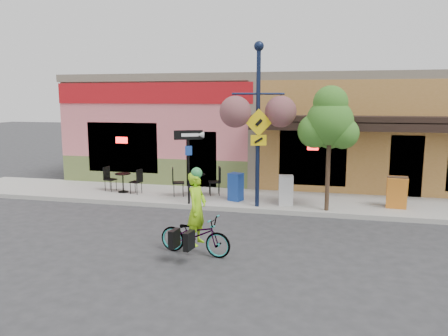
{
  "coord_description": "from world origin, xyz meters",
  "views": [
    {
      "loc": [
        1.66,
        -12.61,
        3.57
      ],
      "look_at": [
        -1.42,
        0.5,
        1.4
      ],
      "focal_mm": 35.0,
      "sensor_mm": 36.0,
      "label": 1
    }
  ],
  "objects_px": {
    "one_way_sign": "(189,167)",
    "newspaper_box_grey": "(286,190)",
    "bicycle": "(195,235)",
    "cyclist_rider": "(197,219)",
    "building": "(289,127)",
    "lamp_post": "(258,126)",
    "street_tree": "(329,148)",
    "newspaper_box_blue": "(236,187)"
  },
  "relations": [
    {
      "from": "cyclist_rider",
      "to": "newspaper_box_grey",
      "type": "relative_size",
      "value": 1.74
    },
    {
      "from": "cyclist_rider",
      "to": "newspaper_box_blue",
      "type": "relative_size",
      "value": 1.79
    },
    {
      "from": "cyclist_rider",
      "to": "street_tree",
      "type": "xyz_separation_m",
      "value": [
        2.89,
        4.2,
        1.23
      ]
    },
    {
      "from": "cyclist_rider",
      "to": "one_way_sign",
      "type": "relative_size",
      "value": 0.7
    },
    {
      "from": "bicycle",
      "to": "newspaper_box_grey",
      "type": "distance_m",
      "value": 4.91
    },
    {
      "from": "bicycle",
      "to": "newspaper_box_grey",
      "type": "relative_size",
      "value": 1.83
    },
    {
      "from": "lamp_post",
      "to": "newspaper_box_blue",
      "type": "bearing_deg",
      "value": 124.09
    },
    {
      "from": "cyclist_rider",
      "to": "newspaper_box_blue",
      "type": "xyz_separation_m",
      "value": [
        -0.1,
        4.83,
        -0.22
      ]
    },
    {
      "from": "building",
      "to": "bicycle",
      "type": "bearing_deg",
      "value": -96.24
    },
    {
      "from": "cyclist_rider",
      "to": "building",
      "type": "bearing_deg",
      "value": 3.38
    },
    {
      "from": "street_tree",
      "to": "cyclist_rider",
      "type": "bearing_deg",
      "value": -124.48
    },
    {
      "from": "bicycle",
      "to": "street_tree",
      "type": "xyz_separation_m",
      "value": [
        2.94,
        4.2,
        1.61
      ]
    },
    {
      "from": "newspaper_box_grey",
      "to": "street_tree",
      "type": "distance_m",
      "value": 1.98
    },
    {
      "from": "bicycle",
      "to": "newspaper_box_blue",
      "type": "bearing_deg",
      "value": 9.95
    },
    {
      "from": "newspaper_box_grey",
      "to": "newspaper_box_blue",
      "type": "bearing_deg",
      "value": 164.63
    },
    {
      "from": "building",
      "to": "newspaper_box_blue",
      "type": "distance_m",
      "value": 6.39
    },
    {
      "from": "lamp_post",
      "to": "newspaper_box_blue",
      "type": "xyz_separation_m",
      "value": [
        -0.82,
        0.62,
        -2.09
      ]
    },
    {
      "from": "bicycle",
      "to": "newspaper_box_grey",
      "type": "xyz_separation_m",
      "value": [
        1.64,
        4.63,
        0.17
      ]
    },
    {
      "from": "lamp_post",
      "to": "one_way_sign",
      "type": "distance_m",
      "value": 2.6
    },
    {
      "from": "lamp_post",
      "to": "street_tree",
      "type": "xyz_separation_m",
      "value": [
        2.16,
        -0.01,
        -0.65
      ]
    },
    {
      "from": "newspaper_box_blue",
      "to": "lamp_post",
      "type": "bearing_deg",
      "value": -15.87
    },
    {
      "from": "newspaper_box_blue",
      "to": "newspaper_box_grey",
      "type": "distance_m",
      "value": 1.71
    },
    {
      "from": "one_way_sign",
      "to": "newspaper_box_grey",
      "type": "bearing_deg",
      "value": -13.82
    },
    {
      "from": "cyclist_rider",
      "to": "one_way_sign",
      "type": "bearing_deg",
      "value": 29.63
    },
    {
      "from": "lamp_post",
      "to": "bicycle",
      "type": "bearing_deg",
      "value": -119.34
    },
    {
      "from": "lamp_post",
      "to": "one_way_sign",
      "type": "height_order",
      "value": "lamp_post"
    },
    {
      "from": "newspaper_box_blue",
      "to": "street_tree",
      "type": "bearing_deg",
      "value": 9.22
    },
    {
      "from": "building",
      "to": "newspaper_box_grey",
      "type": "xyz_separation_m",
      "value": [
        0.45,
        -6.26,
        -1.62
      ]
    },
    {
      "from": "lamp_post",
      "to": "cyclist_rider",
      "type": "bearing_deg",
      "value": -118.68
    },
    {
      "from": "building",
      "to": "lamp_post",
      "type": "xyz_separation_m",
      "value": [
        -0.42,
        -6.67,
        0.46
      ]
    },
    {
      "from": "cyclist_rider",
      "to": "lamp_post",
      "type": "xyz_separation_m",
      "value": [
        0.72,
        4.21,
        1.87
      ]
    },
    {
      "from": "building",
      "to": "newspaper_box_grey",
      "type": "height_order",
      "value": "building"
    },
    {
      "from": "bicycle",
      "to": "cyclist_rider",
      "type": "height_order",
      "value": "cyclist_rider"
    },
    {
      "from": "building",
      "to": "newspaper_box_grey",
      "type": "bearing_deg",
      "value": -85.86
    },
    {
      "from": "newspaper_box_blue",
      "to": "newspaper_box_grey",
      "type": "height_order",
      "value": "newspaper_box_grey"
    },
    {
      "from": "one_way_sign",
      "to": "bicycle",
      "type": "bearing_deg",
      "value": -95.05
    },
    {
      "from": "one_way_sign",
      "to": "newspaper_box_grey",
      "type": "height_order",
      "value": "one_way_sign"
    },
    {
      "from": "bicycle",
      "to": "street_tree",
      "type": "height_order",
      "value": "street_tree"
    },
    {
      "from": "bicycle",
      "to": "street_tree",
      "type": "bearing_deg",
      "value": -25.58
    },
    {
      "from": "bicycle",
      "to": "newspaper_box_grey",
      "type": "bearing_deg",
      "value": -10.2
    },
    {
      "from": "lamp_post",
      "to": "newspaper_box_blue",
      "type": "distance_m",
      "value": 2.33
    },
    {
      "from": "building",
      "to": "lamp_post",
      "type": "height_order",
      "value": "lamp_post"
    }
  ]
}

